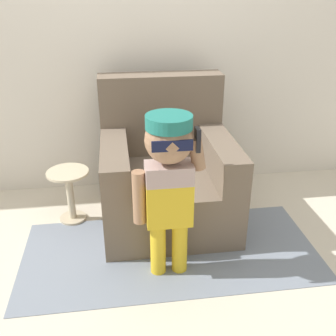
% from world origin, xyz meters
% --- Properties ---
extents(ground_plane, '(10.00, 10.00, 0.00)m').
position_xyz_m(ground_plane, '(0.00, 0.00, 0.00)').
color(ground_plane, beige).
extents(wall_back, '(10.00, 0.05, 2.60)m').
position_xyz_m(wall_back, '(0.00, 0.62, 1.30)').
color(wall_back, silver).
rests_on(wall_back, ground_plane).
extents(armchair, '(0.94, 0.96, 1.03)m').
position_xyz_m(armchair, '(0.11, 0.03, 0.36)').
color(armchair, '#6B5B4C').
rests_on(armchair, ground_plane).
extents(person_child, '(0.42, 0.31, 1.02)m').
position_xyz_m(person_child, '(0.03, -0.64, 0.68)').
color(person_child, gold).
rests_on(person_child, ground_plane).
extents(side_table, '(0.31, 0.31, 0.41)m').
position_xyz_m(side_table, '(-0.61, 0.05, 0.25)').
color(side_table, beige).
rests_on(side_table, ground_plane).
extents(rug, '(1.96, 0.91, 0.01)m').
position_xyz_m(rug, '(0.07, -0.46, 0.00)').
color(rug, gray).
rests_on(rug, ground_plane).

